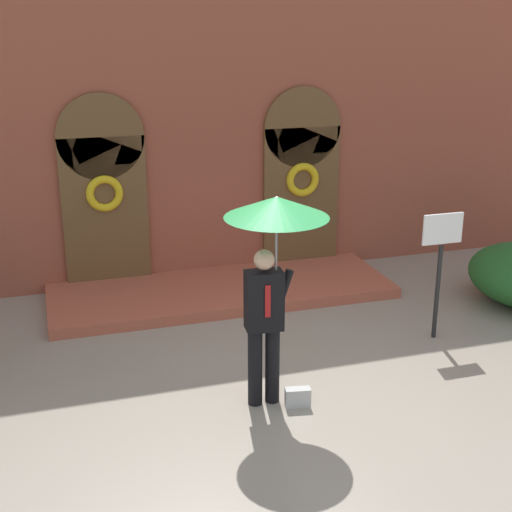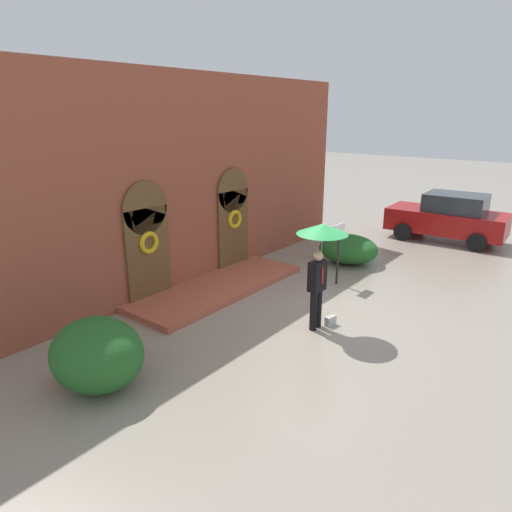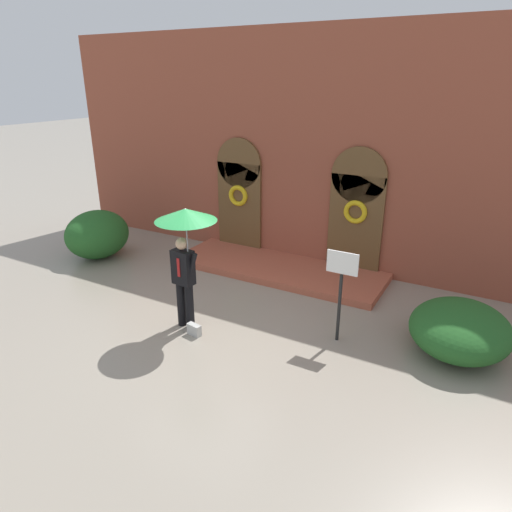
{
  "view_description": "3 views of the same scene",
  "coord_description": "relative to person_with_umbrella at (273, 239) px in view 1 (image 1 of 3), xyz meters",
  "views": [
    {
      "loc": [
        -2.5,
        -6.87,
        4.13
      ],
      "look_at": [
        0.14,
        1.72,
        1.07
      ],
      "focal_mm": 50.0,
      "sensor_mm": 36.0,
      "label": 1
    },
    {
      "loc": [
        -8.38,
        -4.81,
        4.61
      ],
      "look_at": [
        -0.23,
        1.6,
        1.31
      ],
      "focal_mm": 32.0,
      "sensor_mm": 36.0,
      "label": 2
    },
    {
      "loc": [
        4.59,
        -6.24,
        4.49
      ],
      "look_at": [
        0.21,
        1.58,
        0.96
      ],
      "focal_mm": 32.0,
      "sensor_mm": 36.0,
      "label": 3
    }
  ],
  "objects": [
    {
      "name": "handbag",
      "position": [
        0.23,
        -0.2,
        -1.8
      ],
      "size": [
        0.3,
        0.17,
        0.22
      ],
      "primitive_type": "cube",
      "rotation": [
        0.0,
        0.0,
        -0.17
      ],
      "color": "#B7B7B2",
      "rests_on": "ground"
    },
    {
      "name": "ground_plane",
      "position": [
        0.25,
        0.17,
        -1.91
      ],
      "size": [
        80.0,
        80.0,
        0.0
      ],
      "primitive_type": "plane",
      "color": "gray"
    },
    {
      "name": "person_with_umbrella",
      "position": [
        0.0,
        0.0,
        0.0
      ],
      "size": [
        1.1,
        1.1,
        2.36
      ],
      "color": "black",
      "rests_on": "ground"
    },
    {
      "name": "building_facade",
      "position": [
        0.25,
        4.32,
        0.77
      ],
      "size": [
        14.0,
        2.3,
        5.6
      ],
      "color": "brown",
      "rests_on": "ground"
    },
    {
      "name": "sign_post",
      "position": [
        2.61,
        0.95,
        -0.75
      ],
      "size": [
        0.56,
        0.06,
        1.72
      ],
      "color": "black",
      "rests_on": "ground"
    }
  ]
}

